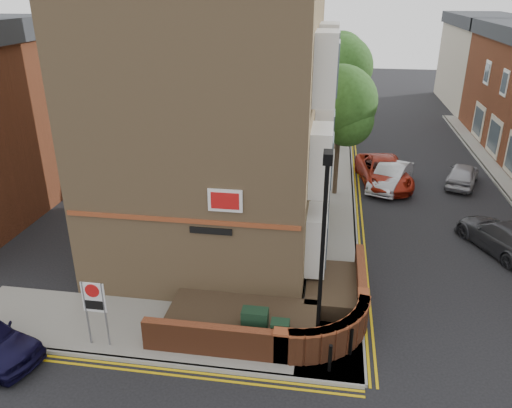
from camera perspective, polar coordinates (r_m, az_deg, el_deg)
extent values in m
plane|color=black|center=(15.11, 0.25, -19.06)|extent=(120.00, 120.00, 0.00)
cube|color=gray|center=(16.91, -11.11, -13.92)|extent=(13.00, 3.00, 0.12)
cube|color=gray|center=(28.84, 8.99, 2.67)|extent=(2.00, 32.00, 0.12)
cube|color=gray|center=(15.84, -12.96, -17.12)|extent=(13.00, 0.15, 0.12)
cube|color=gray|center=(28.87, 10.97, 2.54)|extent=(0.15, 32.00, 0.12)
cube|color=gold|center=(15.70, -13.28, -17.84)|extent=(13.00, 0.28, 0.01)
cube|color=gold|center=(28.90, 11.45, 2.41)|extent=(0.28, 32.00, 0.01)
cube|color=#9B7A52|center=(20.08, -4.85, 10.24)|extent=(8.00, 10.00, 11.00)
cube|color=brown|center=(16.26, -8.65, -1.87)|extent=(7.80, 0.06, 0.15)
cube|color=white|center=(15.55, -3.55, 0.39)|extent=(1.10, 0.05, 0.75)
cube|color=black|center=(16.12, -5.20, -3.10)|extent=(1.40, 0.04, 0.22)
cylinder|color=black|center=(14.11, 7.50, -6.91)|extent=(0.12, 0.12, 6.00)
cylinder|color=black|center=(15.59, 6.98, -15.17)|extent=(0.20, 0.20, 0.80)
cube|color=black|center=(12.81, 8.24, 5.31)|extent=(0.25, 0.50, 0.30)
cube|color=black|center=(15.67, -0.13, -13.81)|extent=(0.80, 0.45, 1.20)
cube|color=black|center=(15.38, 2.74, -14.90)|extent=(0.55, 0.40, 1.10)
cylinder|color=black|center=(14.95, 8.45, -17.03)|extent=(0.11, 0.11, 0.90)
cylinder|color=black|center=(15.59, 10.79, -15.24)|extent=(0.11, 0.11, 0.90)
cylinder|color=slate|center=(16.17, -18.78, -11.74)|extent=(0.06, 0.06, 2.20)
cylinder|color=slate|center=(15.93, -16.81, -12.06)|extent=(0.06, 0.06, 2.20)
cube|color=white|center=(15.72, -18.07, -10.11)|extent=(0.72, 0.04, 1.00)
cylinder|color=red|center=(15.56, -18.24, -9.40)|extent=(0.44, 0.02, 0.44)
cube|color=#BFB79D|center=(51.09, 24.10, 14.10)|extent=(5.00, 12.00, 7.00)
cube|color=#25272C|center=(50.71, 24.88, 18.52)|extent=(5.40, 12.40, 1.00)
cylinder|color=#382B1E|center=(26.19, 9.26, 5.89)|extent=(0.24, 0.24, 4.55)
sphere|color=#234818|center=(25.53, 9.65, 11.45)|extent=(3.64, 3.64, 3.64)
sphere|color=#234818|center=(25.43, 10.43, 9.39)|extent=(2.60, 2.60, 2.60)
sphere|color=#234818|center=(26.02, 8.91, 10.70)|extent=(2.86, 2.86, 2.86)
cylinder|color=#382B1E|center=(33.85, 9.37, 10.36)|extent=(0.24, 0.24, 5.04)
sphere|color=#234818|center=(33.32, 9.71, 15.18)|extent=(4.03, 4.03, 4.03)
sphere|color=#234818|center=(33.18, 10.31, 13.46)|extent=(2.88, 2.88, 2.88)
sphere|color=#234818|center=(33.79, 9.12, 14.46)|extent=(3.17, 3.17, 3.17)
cylinder|color=#382B1E|center=(41.71, 9.41, 12.64)|extent=(0.24, 0.24, 4.76)
sphere|color=#234818|center=(41.29, 9.67, 16.35)|extent=(3.81, 3.81, 3.81)
sphere|color=#234818|center=(41.12, 10.16, 15.04)|extent=(2.72, 2.72, 2.72)
sphere|color=#234818|center=(41.75, 9.19, 15.79)|extent=(2.99, 2.99, 2.99)
cylinder|color=black|center=(36.99, 9.93, 9.98)|extent=(0.10, 0.10, 3.20)
imported|color=black|center=(36.56, 10.16, 13.17)|extent=(0.20, 0.16, 1.00)
imported|color=#B9BBC1|center=(28.28, 15.14, 3.06)|extent=(2.89, 4.47, 1.39)
imported|color=maroon|center=(28.76, 14.36, 3.60)|extent=(3.16, 5.64, 1.49)
imported|color=#333338|center=(23.26, 26.40, -3.35)|extent=(3.58, 4.90, 1.32)
imported|color=#97989E|center=(30.07, 22.54, 3.14)|extent=(2.62, 4.00, 1.27)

